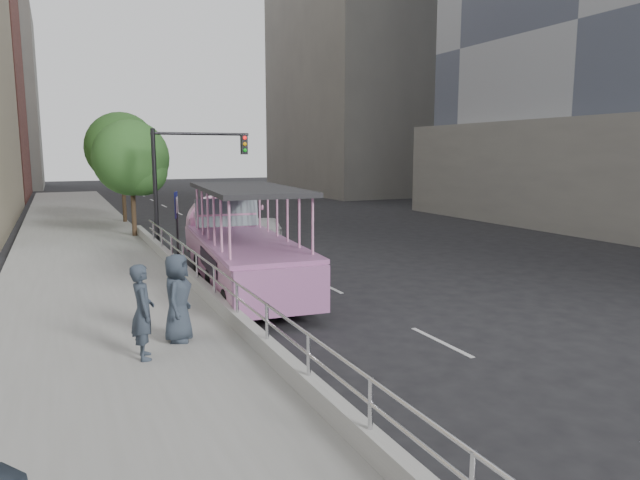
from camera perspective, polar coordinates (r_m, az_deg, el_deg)
ground at (r=14.39m, az=3.93°, el=-8.34°), size 160.00×160.00×0.00m
sidewalk at (r=22.44m, az=-22.11°, el=-2.35°), size 5.50×80.00×0.30m
kerb_wall at (r=14.95m, az=-10.44°, el=-5.89°), size 0.24×30.00×0.36m
guardrail at (r=14.80m, az=-10.51°, el=-3.40°), size 0.07×22.00×0.71m
duck_boat at (r=18.20m, az=-8.11°, el=-0.88°), size 3.19×9.91×3.24m
car at (r=26.17m, az=-5.52°, el=0.86°), size 2.82×4.06×1.28m
pedestrian_near at (r=11.44m, az=-17.31°, el=-6.85°), size 0.46×0.69×1.85m
pedestrian_far at (r=12.30m, az=-14.05°, el=-5.61°), size 0.93×1.08×1.86m
parking_sign at (r=20.79m, az=-14.12°, el=1.76°), size 0.23×0.61×2.86m
traffic_signal at (r=25.04m, az=-13.52°, el=6.87°), size 4.20×0.32×5.20m
street_tree_near at (r=28.17m, az=-18.14°, el=7.52°), size 3.52×3.52×5.72m
street_tree_far at (r=34.15m, az=-19.06°, el=8.44°), size 3.97×3.97×6.45m
midrise_stone_a at (r=64.22m, az=6.61°, el=19.29°), size 20.00×20.00×32.00m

